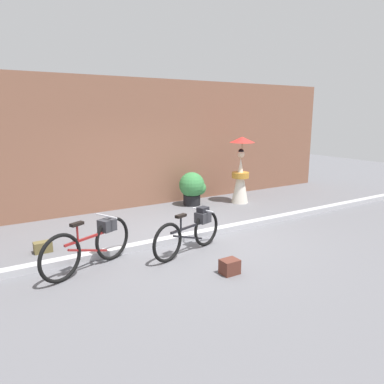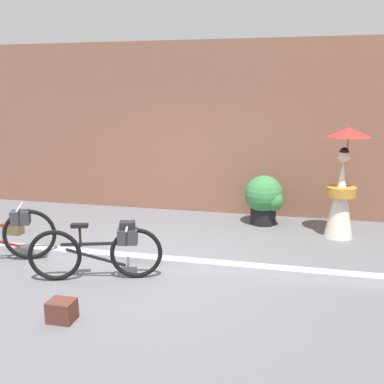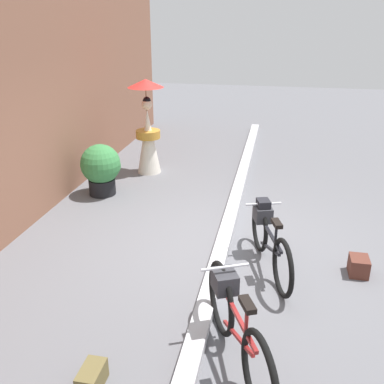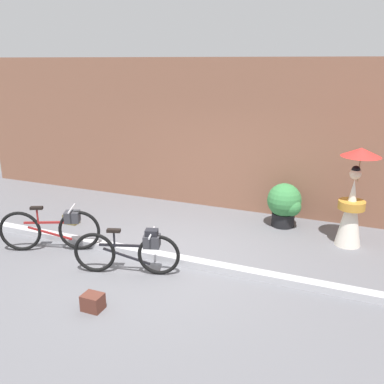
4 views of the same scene
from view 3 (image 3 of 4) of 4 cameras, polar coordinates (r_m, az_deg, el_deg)
ground_plane at (r=6.33m, az=4.05°, el=-7.01°), size 30.00×30.00×0.00m
sidewalk_curb at (r=6.30m, az=4.06°, el=-6.54°), size 14.00×0.20×0.12m
bicycle_near_officer at (r=5.74m, az=9.89°, el=-5.80°), size 1.70×0.66×0.79m
bicycle_far_side at (r=4.24m, az=5.71°, el=-16.69°), size 1.70×0.82×0.86m
person_with_parasol at (r=8.99m, az=-5.74°, el=8.08°), size 0.71×0.71×1.89m
potted_plant_by_door at (r=8.08m, az=-11.57°, el=3.14°), size 0.73×0.71×0.93m
backpack_on_pavement at (r=4.30m, az=-12.75°, el=-22.34°), size 0.32×0.19×0.20m
backpack_spare at (r=6.01m, az=20.82°, el=-8.89°), size 0.29×0.23×0.24m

